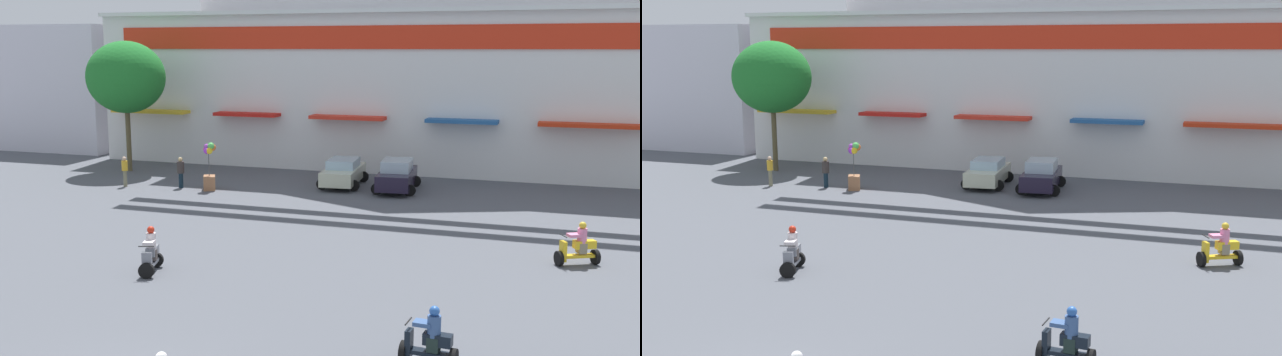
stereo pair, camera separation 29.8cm
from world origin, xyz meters
TOP-DOWN VIEW (x-y plane):
  - ground_plane at (0.00, 13.00)m, footprint 128.00×128.00m
  - colonial_building at (-0.00, 36.76)m, footprint 40.71×18.42m
  - flank_building_left at (-27.54, 36.89)m, footprint 11.24×11.98m
  - plaza_tree_0 at (-16.29, 26.25)m, footprint 4.83×4.28m
  - parked_car_0 at (-2.56, 25.81)m, footprint 2.56×4.52m
  - parked_car_1 at (0.50, 25.41)m, footprint 2.54×4.43m
  - scooter_rider_0 at (9.46, 14.36)m, footprint 1.55×1.14m
  - scooter_rider_2 at (6.12, 4.58)m, footprint 1.38×0.62m
  - scooter_rider_5 at (-4.02, 8.82)m, footprint 0.90×1.47m
  - pedestrian_0 at (-13.64, 21.77)m, footprint 0.37×0.37m
  - pedestrian_1 at (-10.60, 22.42)m, footprint 0.54×0.54m
  - balloon_vendor_cart at (-8.90, 22.45)m, footprint 0.94×1.07m

SIDE VIEW (x-z plane):
  - ground_plane at x=0.00m, z-range 0.00..0.00m
  - scooter_rider_2 at x=6.12m, z-range -0.13..1.37m
  - scooter_rider_0 at x=9.46m, z-range -0.13..1.40m
  - scooter_rider_5 at x=-4.02m, z-range -0.14..1.43m
  - parked_car_0 at x=-2.56m, z-range 0.01..1.49m
  - parked_car_1 at x=0.50m, z-range -0.01..1.63m
  - pedestrian_1 at x=-10.60m, z-range 0.11..1.77m
  - pedestrian_0 at x=-13.64m, z-range 0.13..1.77m
  - balloon_vendor_cart at x=-8.90m, z-range -0.07..2.45m
  - flank_building_left at x=-27.54m, z-range 0.00..8.99m
  - plaza_tree_0 at x=-16.29m, z-range 1.75..9.56m
  - colonial_building at x=0.00m, z-range -1.24..19.90m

